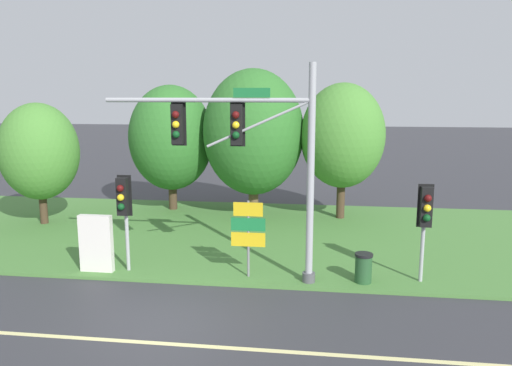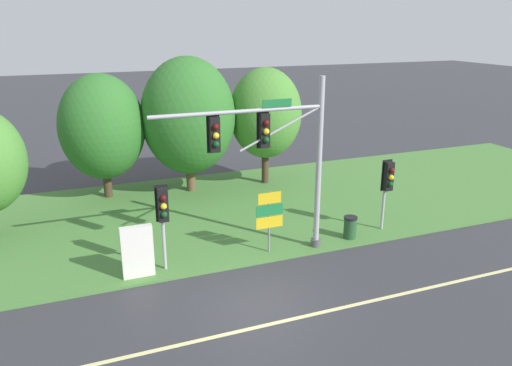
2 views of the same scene
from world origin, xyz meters
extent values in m
plane|color=#333338|center=(0.00, 0.00, 0.00)|extent=(160.00, 160.00, 0.00)
cube|color=beige|center=(0.00, -1.20, 0.00)|extent=(36.00, 0.16, 0.01)
cube|color=#477A38|center=(0.00, 8.25, 0.05)|extent=(48.00, 11.50, 0.10)
cylinder|color=#9EA0A5|center=(3.72, 3.00, 3.45)|extent=(0.22, 0.22, 6.70)
cylinder|color=#4C4C51|center=(3.72, 3.00, 0.25)|extent=(0.40, 0.40, 0.30)
cylinder|color=#9EA0A5|center=(0.55, 3.00, 5.70)|extent=(6.33, 0.14, 0.14)
cylinder|color=#9EA0A5|center=(2.13, 3.00, 5.00)|extent=(3.20, 0.08, 1.47)
cube|color=black|center=(1.47, 3.00, 4.97)|extent=(0.34, 0.28, 1.22)
cube|color=black|center=(1.47, 3.16, 4.97)|extent=(0.46, 0.04, 1.34)
sphere|color=#4C0C0C|center=(1.47, 2.82, 5.27)|extent=(0.22, 0.22, 0.22)
sphere|color=yellow|center=(1.47, 2.82, 4.97)|extent=(0.22, 0.22, 0.22)
sphere|color=#0C4219|center=(1.47, 2.82, 4.67)|extent=(0.22, 0.22, 0.22)
cube|color=black|center=(-0.37, 3.00, 4.97)|extent=(0.34, 0.28, 1.22)
cube|color=black|center=(-0.37, 3.16, 4.97)|extent=(0.46, 0.04, 1.34)
sphere|color=#4C0C0C|center=(-0.37, 2.82, 5.27)|extent=(0.22, 0.22, 0.22)
sphere|color=yellow|center=(-0.37, 2.82, 4.97)|extent=(0.22, 0.22, 0.22)
sphere|color=#0C4219|center=(-0.37, 2.82, 4.67)|extent=(0.22, 0.22, 0.22)
cube|color=#196B33|center=(1.93, 2.95, 5.92)|extent=(1.10, 0.04, 0.28)
cylinder|color=#9EA0A5|center=(7.19, 3.51, 1.60)|extent=(0.12, 0.12, 3.00)
cube|color=black|center=(7.19, 3.31, 2.54)|extent=(0.34, 0.28, 1.22)
cube|color=black|center=(7.19, 3.47, 2.54)|extent=(0.46, 0.04, 1.34)
sphere|color=#4C0C0C|center=(7.19, 3.13, 2.84)|extent=(0.22, 0.22, 0.22)
sphere|color=yellow|center=(7.19, 3.13, 2.54)|extent=(0.22, 0.22, 0.22)
sphere|color=#0C4219|center=(7.19, 3.13, 2.24)|extent=(0.22, 0.22, 0.22)
cylinder|color=#9EA0A5|center=(-2.27, 3.28, 1.65)|extent=(0.12, 0.12, 3.11)
cube|color=black|center=(-2.27, 3.08, 2.65)|extent=(0.34, 0.28, 1.22)
cube|color=black|center=(-2.27, 3.24, 2.65)|extent=(0.46, 0.04, 1.34)
sphere|color=#4C0C0C|center=(-2.27, 2.91, 2.95)|extent=(0.22, 0.22, 0.22)
sphere|color=yellow|center=(-2.27, 2.91, 2.65)|extent=(0.22, 0.22, 0.22)
sphere|color=#0C4219|center=(-2.27, 2.91, 2.35)|extent=(0.22, 0.22, 0.22)
cylinder|color=slate|center=(1.78, 3.22, 1.34)|extent=(0.08, 0.08, 2.49)
cube|color=gold|center=(1.78, 3.19, 2.32)|extent=(0.94, 0.03, 0.44)
cube|color=#197238|center=(1.78, 3.19, 1.83)|extent=(1.10, 0.03, 0.42)
cube|color=gold|center=(1.78, 3.19, 1.34)|extent=(1.09, 0.03, 0.45)
cylinder|color=#423021|center=(-8.36, 8.61, 1.26)|extent=(0.34, 0.34, 2.32)
ellipsoid|color=#478433|center=(-8.36, 8.61, 3.37)|extent=(3.43, 3.43, 4.28)
cylinder|color=#423021|center=(-3.40, 12.12, 1.34)|extent=(0.42, 0.42, 2.48)
ellipsoid|color=#2D6B28|center=(-3.40, 12.12, 3.72)|extent=(4.16, 4.16, 5.20)
cylinder|color=brown|center=(0.81, 11.56, 1.43)|extent=(0.48, 0.48, 2.67)
ellipsoid|color=#2D6B28|center=(0.81, 11.56, 4.08)|extent=(4.76, 4.76, 5.96)
cylinder|color=#423021|center=(4.97, 11.37, 1.51)|extent=(0.39, 0.39, 2.82)
ellipsoid|color=#478433|center=(4.97, 11.37, 3.98)|extent=(3.86, 3.86, 4.82)
cube|color=silver|center=(-3.25, 3.05, 1.05)|extent=(1.10, 0.24, 1.90)
cube|color=#4C4C51|center=(-3.65, 3.05, 0.15)|extent=(0.10, 0.20, 0.10)
cube|color=#4C4C51|center=(-2.85, 3.05, 0.15)|extent=(0.10, 0.20, 0.10)
cylinder|color=#234C28|center=(5.40, 3.19, 0.53)|extent=(0.52, 0.52, 0.85)
cylinder|color=black|center=(5.40, 3.19, 0.99)|extent=(0.56, 0.56, 0.08)
camera|label=1|loc=(4.01, -11.87, 5.91)|focal=35.00mm
camera|label=2|loc=(-5.13, -13.07, 8.67)|focal=35.00mm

